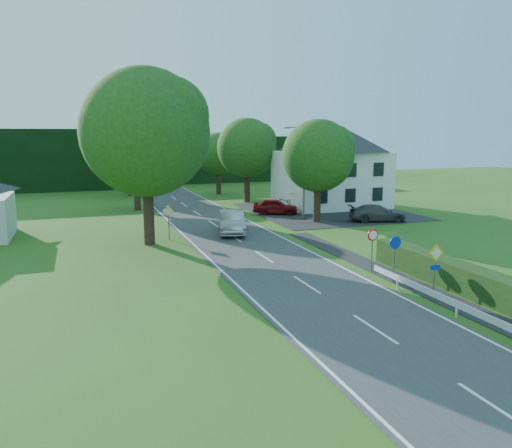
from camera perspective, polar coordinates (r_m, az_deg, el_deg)
name	(u,v)px	position (r m, az deg, el deg)	size (l,w,h in m)	color
ground	(498,411)	(15.73, 25.95, -18.63)	(160.00, 160.00, 0.00)	#2B5017
road	(253,250)	(31.99, -0.34, -2.98)	(7.00, 80.00, 0.04)	#39393C
parking_pad	(326,211)	(48.45, 8.01, 1.45)	(14.00, 16.00, 0.04)	black
line_edge_left	(204,254)	(31.09, -6.01, -3.38)	(0.12, 80.00, 0.01)	white
line_edge_right	(299,246)	(33.17, 4.97, -2.50)	(0.12, 80.00, 0.01)	white
line_centre	(253,250)	(31.98, -0.34, -2.94)	(0.12, 80.00, 0.01)	white
tree_main	(146,158)	(33.70, -12.41, 7.43)	(9.40, 9.40, 11.64)	#224514
tree_left_far	(136,166)	(49.77, -13.58, 6.44)	(7.00, 7.00, 8.58)	#224514
tree_right_far	(247,160)	(54.29, -1.04, 7.29)	(7.40, 7.40, 9.09)	#224514
tree_left_back	(129,162)	(61.76, -14.32, 6.85)	(6.60, 6.60, 8.07)	#224514
tree_right_back	(218,164)	(61.69, -4.31, 6.90)	(6.20, 6.20, 7.56)	#224514
tree_right_mid	(318,171)	(41.95, 7.07, 6.00)	(7.00, 7.00, 8.58)	#224514
treeline_right	(203,159)	(77.67, -6.03, 7.34)	(30.00, 5.00, 7.00)	black
house_white	(331,163)	(51.56, 8.57, 6.86)	(10.60, 8.40, 8.60)	white
streetlight	(303,168)	(43.55, 5.37, 6.41)	(2.03, 0.18, 8.00)	slate
sign_priority_right	(435,262)	(23.34, 19.82, -4.10)	(0.78, 0.09, 2.59)	slate
sign_roundabout	(395,250)	(25.68, 15.58, -2.87)	(0.64, 0.08, 2.37)	slate
sign_speed_limit	(373,240)	(27.27, 13.19, -1.81)	(0.64, 0.11, 2.37)	slate
sign_priority_left	(169,216)	(35.31, -9.95, 0.93)	(0.78, 0.09, 2.44)	slate
moving_car	(232,222)	(37.20, -2.80, 0.25)	(1.80, 5.16, 1.70)	#ADAEB2
motorcycle	(225,218)	(40.77, -3.61, 0.63)	(0.67, 1.93, 1.01)	black
parked_car_red	(275,206)	(46.15, 2.22, 2.02)	(1.66, 4.13, 1.41)	maroon
parked_car_silver_a	(303,200)	(50.10, 5.40, 2.69)	(1.61, 4.61, 1.52)	#B5B4B9
parked_car_grey	(378,213)	(43.55, 13.72, 1.23)	(1.95, 4.81, 1.39)	#424347
parked_car_silver_b	(354,202)	(50.70, 11.08, 2.49)	(2.08, 4.51, 1.25)	silver
parasol	(297,202)	(47.42, 4.75, 2.53)	(2.11, 2.15, 1.93)	#A90D2B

